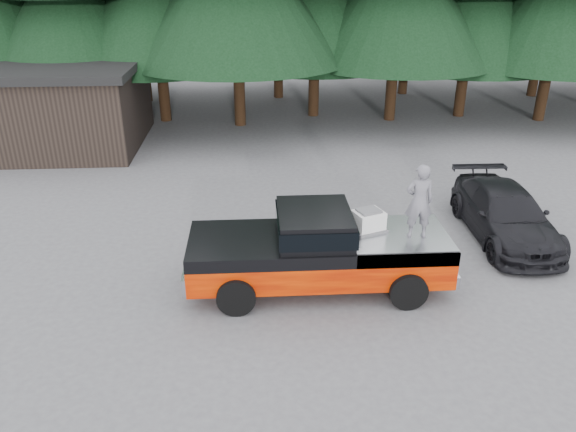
{
  "coord_description": "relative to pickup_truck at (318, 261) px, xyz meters",
  "views": [
    {
      "loc": [
        -0.38,
        -10.64,
        6.96
      ],
      "look_at": [
        0.28,
        0.0,
        2.04
      ],
      "focal_mm": 35.0,
      "sensor_mm": 36.0,
      "label": 1
    }
  ],
  "objects": [
    {
      "name": "ground",
      "position": [
        -0.99,
        -0.47,
        -0.67
      ],
      "size": [
        120.0,
        120.0,
        0.0
      ],
      "primitive_type": "plane",
      "color": "#49494C",
      "rests_on": "ground"
    },
    {
      "name": "pickup_truck",
      "position": [
        0.0,
        0.0,
        0.0
      ],
      "size": [
        6.0,
        2.04,
        1.33
      ],
      "primitive_type": null,
      "color": "#D63700",
      "rests_on": "ground"
    },
    {
      "name": "truck_cab",
      "position": [
        -0.1,
        0.0,
        0.96
      ],
      "size": [
        1.66,
        1.9,
        0.59
      ],
      "primitive_type": "cube",
      "color": "black",
      "rests_on": "pickup_truck"
    },
    {
      "name": "air_compressor",
      "position": [
        1.14,
        0.17,
        0.89
      ],
      "size": [
        0.79,
        0.73,
        0.44
      ],
      "primitive_type": "cube",
      "rotation": [
        0.0,
        0.0,
        0.37
      ],
      "color": "silver",
      "rests_on": "pickup_truck"
    },
    {
      "name": "man_on_bed",
      "position": [
        2.14,
        -0.19,
        1.51
      ],
      "size": [
        0.63,
        0.43,
        1.69
      ],
      "primitive_type": "imported",
      "rotation": [
        0.0,
        0.0,
        3.1
      ],
      "color": "slate",
      "rests_on": "pickup_truck"
    },
    {
      "name": "parked_car",
      "position": [
        5.32,
        2.24,
        0.01
      ],
      "size": [
        1.97,
        4.67,
        1.35
      ],
      "primitive_type": "imported",
      "rotation": [
        0.0,
        0.0,
        -0.02
      ],
      "color": "black",
      "rests_on": "ground"
    },
    {
      "name": "utility_building",
      "position": [
        -9.99,
        11.53,
        1.0
      ],
      "size": [
        8.4,
        6.4,
        3.3
      ],
      "color": "black",
      "rests_on": "ground"
    }
  ]
}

